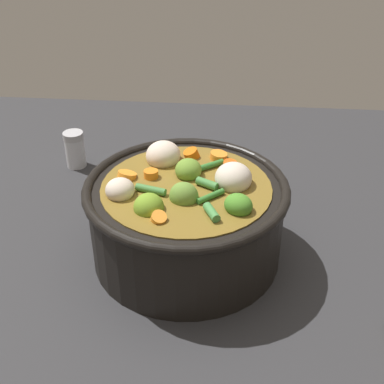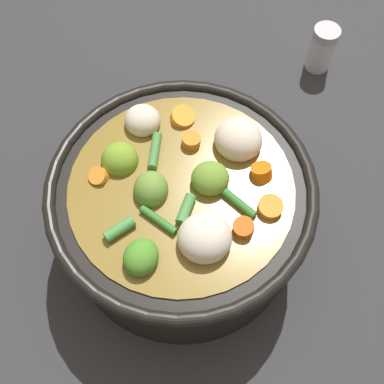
{
  "view_description": "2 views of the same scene",
  "coord_description": "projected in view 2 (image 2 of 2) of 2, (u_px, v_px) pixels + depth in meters",
  "views": [
    {
      "loc": [
        0.06,
        -0.57,
        0.47
      ],
      "look_at": [
        0.01,
        0.01,
        0.1
      ],
      "focal_mm": 47.94,
      "sensor_mm": 36.0,
      "label": 1
    },
    {
      "loc": [
        0.23,
        -0.03,
        0.53
      ],
      "look_at": [
        -0.01,
        0.01,
        0.09
      ],
      "focal_mm": 44.56,
      "sensor_mm": 36.0,
      "label": 2
    }
  ],
  "objects": [
    {
      "name": "salt_shaker",
      "position": [
        322.0,
        48.0,
        0.67
      ],
      "size": [
        0.04,
        0.04,
        0.07
      ],
      "color": "silver",
      "rests_on": "ground_plane"
    },
    {
      "name": "ground_plane",
      "position": [
        183.0,
        233.0,
        0.57
      ],
      "size": [
        1.1,
        1.1,
        0.0
      ],
      "primitive_type": "plane",
      "color": "#2D2D30"
    },
    {
      "name": "cooking_pot",
      "position": [
        182.0,
        209.0,
        0.52
      ],
      "size": [
        0.27,
        0.27,
        0.14
      ],
      "color": "black",
      "rests_on": "ground_plane"
    }
  ]
}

